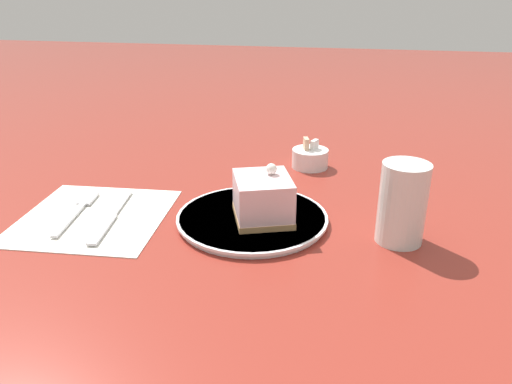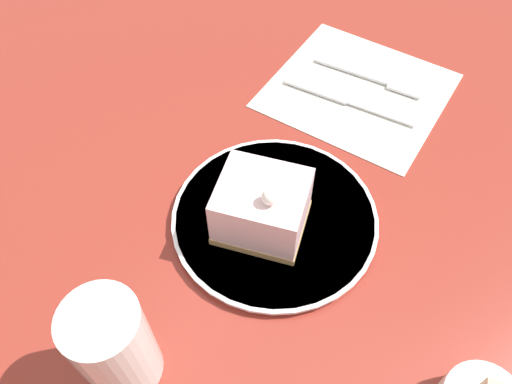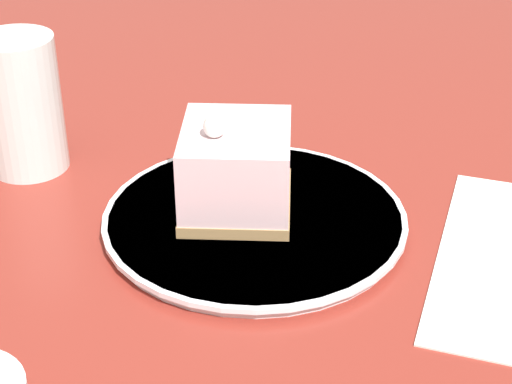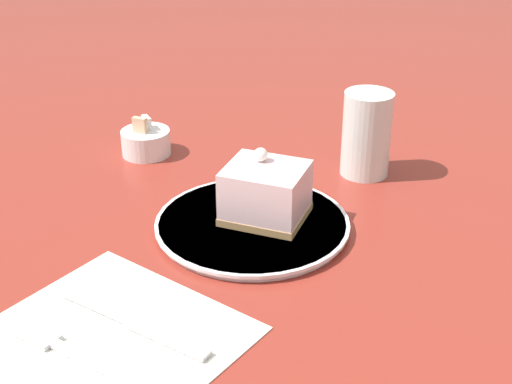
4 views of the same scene
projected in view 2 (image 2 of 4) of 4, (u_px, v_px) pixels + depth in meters
ground_plane at (298, 244)px, 0.53m from camera, size 4.00×4.00×0.00m
plate at (275, 218)px, 0.54m from camera, size 0.22×0.22×0.01m
cake_slice at (262, 207)px, 0.51m from camera, size 0.11×0.11×0.08m
napkin at (358, 90)px, 0.67m from camera, size 0.23×0.23×0.00m
fork at (377, 79)px, 0.68m from camera, size 0.04×0.15×0.00m
knife at (336, 97)px, 0.66m from camera, size 0.04×0.18×0.00m
drinking_glass at (114, 346)px, 0.41m from camera, size 0.06×0.06×0.11m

